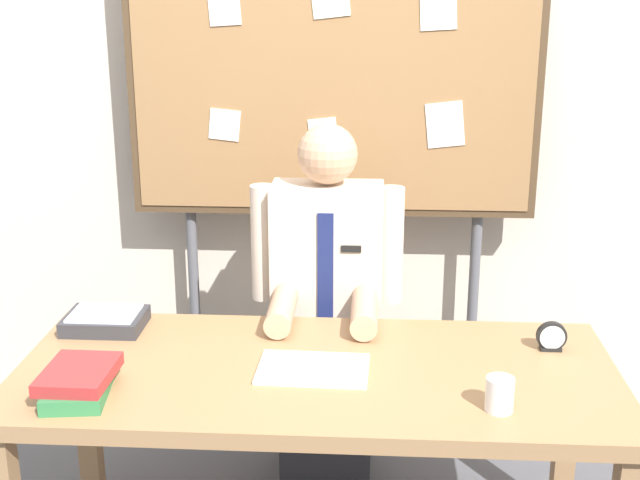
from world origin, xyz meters
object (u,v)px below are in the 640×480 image
book_stack (79,380)px  open_notebook (313,369)px  paper_tray (105,320)px  desk (316,393)px  person (327,322)px  desk_clock (551,338)px  coffee_mug (500,394)px  bulletin_board (333,76)px

book_stack → open_notebook: bearing=15.7°
open_notebook → paper_tray: paper_tray is taller
desk → person: bearing=90.0°
person → desk_clock: bearing=-29.4°
person → open_notebook: (-0.01, -0.61, 0.10)m
desk → person: (0.00, 0.59, -0.01)m
open_notebook → coffee_mug: bearing=-22.1°
book_stack → desk_clock: 1.44m
bulletin_board → coffee_mug: (0.51, -1.21, -0.72)m
desk → desk_clock: size_ratio=19.12×
desk → coffee_mug: size_ratio=18.82×
person → open_notebook: 0.62m
bulletin_board → paper_tray: size_ratio=8.09×
open_notebook → desk_clock: desk_clock is taller
open_notebook → paper_tray: size_ratio=1.27×
desk_clock → paper_tray: desk_clock is taller
person → book_stack: bearing=-129.8°
book_stack → coffee_mug: size_ratio=3.19×
person → coffee_mug: person is taller
bulletin_board → open_notebook: 1.26m
book_stack → coffee_mug: coffee_mug is taller
person → book_stack: 1.04m
person → bulletin_board: bulletin_board is taller
open_notebook → desk_clock: (0.74, 0.19, 0.04)m
desk_clock → coffee_mug: coffee_mug is taller
person → desk_clock: size_ratio=14.58×
bulletin_board → open_notebook: bearing=-90.5°
open_notebook → coffee_mug: size_ratio=3.43×
person → bulletin_board: 0.95m
bulletin_board → open_notebook: (-0.01, -1.00, -0.76)m
person → paper_tray: size_ratio=5.33×
person → paper_tray: (-0.73, -0.33, 0.12)m
person → book_stack: person is taller
person → desk_clock: person is taller
book_stack → open_notebook: 0.68m
bulletin_board → book_stack: size_ratio=6.83×
bulletin_board → paper_tray: bearing=-135.3°
book_stack → paper_tray: (-0.07, 0.46, -0.01)m
desk → open_notebook: bearing=-112.0°
coffee_mug → paper_tray: 1.34m
paper_tray → bulletin_board: bearing=44.7°
desk_clock → paper_tray: (-1.46, 0.09, -0.01)m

